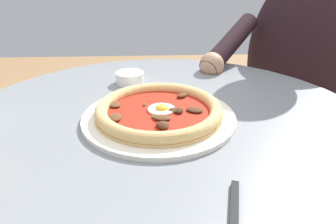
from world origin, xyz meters
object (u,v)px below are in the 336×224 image
dining_table (163,209)px  cafe_chair_diner (305,104)px  pizza_on_plate (159,113)px  ramekin_capers (130,77)px  steak_knife (234,221)px  diner_person (287,116)px

dining_table → cafe_chair_diner: bearing=134.6°
pizza_on_plate → dining_table: bearing=12.7°
ramekin_capers → dining_table: bearing=17.7°
steak_knife → dining_table: bearing=-162.6°
pizza_on_plate → steak_knife: 0.31m
dining_table → diner_person: (-0.45, 0.45, -0.00)m
diner_person → cafe_chair_diner: bearing=134.0°
dining_table → diner_person: bearing=134.7°
dining_table → cafe_chair_diner: 0.79m
steak_knife → diner_person: bearing=152.7°
steak_knife → pizza_on_plate: bearing=-163.0°
pizza_on_plate → diner_person: 0.67m
dining_table → cafe_chair_diner: (-0.55, 0.56, -0.00)m
ramekin_capers → cafe_chair_diner: 0.75m
dining_table → diner_person: diner_person is taller
steak_knife → cafe_chair_diner: (-0.82, 0.48, -0.22)m
ramekin_capers → diner_person: 0.62m
diner_person → cafe_chair_diner: diner_person is taller
pizza_on_plate → ramekin_capers: size_ratio=4.35×
steak_knife → cafe_chair_diner: cafe_chair_diner is taller
steak_knife → cafe_chair_diner: 0.98m
ramekin_capers → cafe_chair_diner: size_ratio=0.08×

